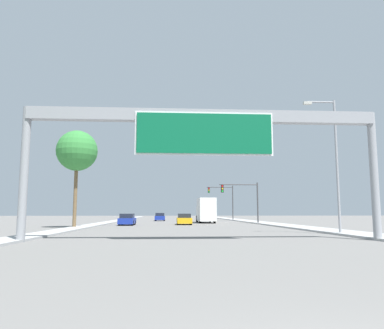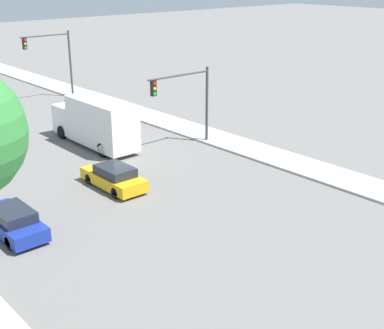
% 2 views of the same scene
% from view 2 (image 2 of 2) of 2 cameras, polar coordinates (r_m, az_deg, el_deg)
% --- Properties ---
extents(sidewalk_right, '(3.00, 120.00, 0.15)m').
position_cam_2_polar(sidewalk_right, '(49.94, -7.03, 5.91)').
color(sidewalk_right, '#A6A6A6').
rests_on(sidewalk_right, ground).
extents(car_far_left, '(1.78, 4.70, 1.39)m').
position_cam_2_polar(car_far_left, '(27.66, -18.64, -5.75)').
color(car_far_left, navy).
rests_on(car_far_left, ground).
extents(car_mid_center, '(1.82, 4.58, 1.39)m').
position_cam_2_polar(car_mid_center, '(31.91, -8.33, -1.35)').
color(car_mid_center, gold).
rests_on(car_mid_center, ground).
extents(truck_box_primary, '(2.32, 8.60, 3.57)m').
position_cam_2_polar(truck_box_primary, '(39.39, -10.23, 4.47)').
color(truck_box_primary, white).
rests_on(truck_box_primary, ground).
extents(traffic_light_near_intersection, '(5.41, 0.32, 5.64)m').
position_cam_2_polar(traffic_light_near_intersection, '(38.09, -0.44, 7.51)').
color(traffic_light_near_intersection, '#3D3D3F').
rests_on(traffic_light_near_intersection, ground).
extents(traffic_light_mid_block, '(5.08, 0.32, 6.57)m').
position_cam_2_polar(traffic_light_mid_block, '(54.57, -14.40, 11.36)').
color(traffic_light_mid_block, '#3D3D3F').
rests_on(traffic_light_mid_block, ground).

